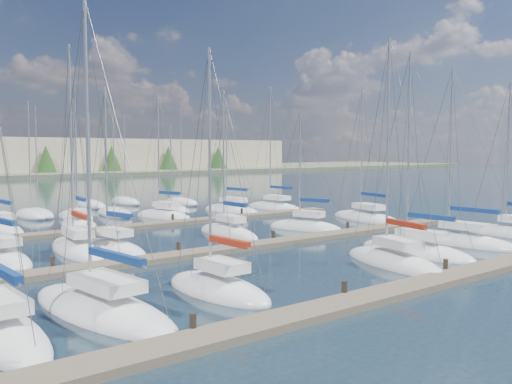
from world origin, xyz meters
TOP-DOWN VIEW (x-y plane):
  - ground at (0.00, 60.00)m, footprint 400.00×400.00m
  - dock_near at (0.00, 2.01)m, footprint 44.00×1.93m
  - dock_mid at (0.00, 16.01)m, footprint 44.00×1.93m
  - dock_far at (0.00, 30.01)m, footprint 44.00×1.93m
  - sailboat_n at (-9.71, 35.11)m, footprint 2.83×8.17m
  - sailboat_i at (-8.58, 22.07)m, footprint 3.57×9.01m
  - sailboat_e at (7.99, 7.56)m, footprint 3.19×8.76m
  - sailboat_b at (-13.30, 7.76)m, footprint 3.91×10.19m
  - sailboat_c at (-7.66, 7.46)m, footprint 2.67×7.14m
  - sailboat_q at (13.97, 35.32)m, footprint 3.42×8.55m
  - sailboat_f at (13.75, 8.03)m, footprint 2.63×9.32m
  - sailboat_k at (3.55, 21.78)m, footprint 2.80×7.98m
  - sailboat_d at (4.05, 6.34)m, footprint 4.96×8.91m
  - sailboat_r at (19.48, 34.47)m, footprint 2.67×8.97m
  - sailboat_o at (-3.64, 33.80)m, footprint 3.91×7.68m
  - sailboat_j at (-6.79, 20.51)m, footprint 3.30×6.91m
  - sailboat_p at (5.52, 35.19)m, footprint 3.84×7.81m
  - sailboat_m at (19.57, 21.26)m, footprint 5.22×10.24m
  - sailboat_h at (-13.43, 21.42)m, footprint 3.10×6.93m
  - sailboat_l at (10.49, 20.22)m, footprint 4.04×7.33m
  - distant_boats at (-4.34, 43.76)m, footprint 36.93×20.75m

SIDE VIEW (x-z plane):
  - ground at x=0.00m, z-range 0.00..0.00m
  - dock_near at x=0.00m, z-range -0.40..0.70m
  - dock_mid at x=0.00m, z-range -0.40..0.70m
  - dock_far at x=0.00m, z-range -0.40..0.70m
  - sailboat_b at x=-13.30m, z-range -6.58..6.92m
  - sailboat_q at x=13.97m, z-range -5.92..6.26m
  - sailboat_m at x=19.57m, z-range -6.55..6.89m
  - sailboat_f at x=13.75m, z-range -6.44..6.80m
  - sailboat_h at x=-13.43m, z-range -5.64..6.00m
  - sailboat_l at x=10.49m, z-range -5.26..5.63m
  - sailboat_c at x=-7.66m, z-range -5.88..6.25m
  - sailboat_e at x=7.99m, z-range -6.66..7.03m
  - sailboat_d at x=4.05m, z-range -6.75..7.12m
  - sailboat_j at x=-6.79m, z-range -5.56..5.93m
  - sailboat_p at x=5.52m, z-range -6.22..6.60m
  - sailboat_r at x=19.48m, z-range -7.08..7.46m
  - sailboat_i at x=-8.58m, z-range -6.95..7.32m
  - sailboat_k at x=3.55m, z-range -5.86..6.24m
  - sailboat_o at x=-3.64m, z-range -6.72..7.10m
  - sailboat_n at x=-9.71m, z-range -7.07..7.46m
  - distant_boats at x=-4.34m, z-range -6.36..6.94m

